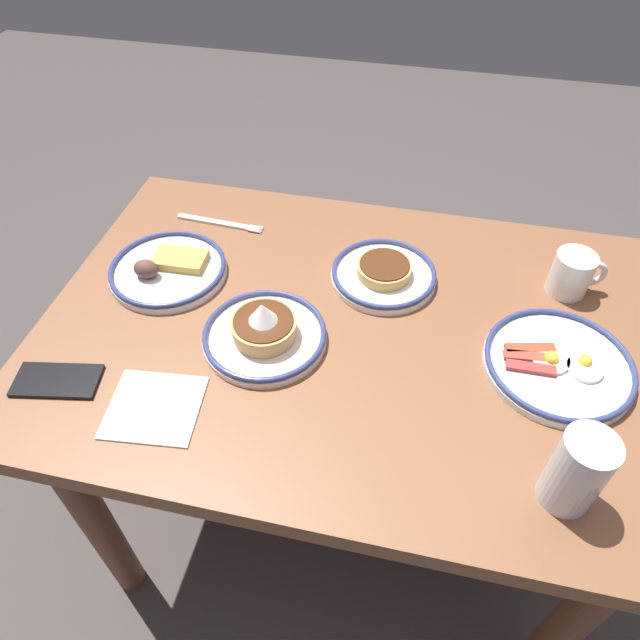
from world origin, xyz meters
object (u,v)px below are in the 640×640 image
Objects in this scene: coffee_mug at (573,273)px; drinking_glass at (575,474)px; plate_far_side at (558,364)px; cell_phone at (57,381)px; paper_napkin at (155,407)px; plate_center_pancakes at (264,332)px; plate_far_companion at (168,269)px; fork_near at (220,223)px; plate_near_main at (384,273)px.

drinking_glass is (0.04, 0.46, 0.02)m from coffee_mug.
plate_far_side is 1.79× the size of cell_phone.
paper_napkin is (0.65, 0.23, -0.01)m from plate_far_side.
plate_far_side is 0.87m from cell_phone.
plate_far_side reaches higher than cell_phone.
plate_center_pancakes is 0.28m from plate_far_companion.
cell_phone is 0.50m from fork_near.
drinking_glass is (-0.32, 0.41, 0.05)m from plate_near_main.
drinking_glass reaches higher than plate_far_side.
plate_far_side is at bearing 159.27° from fork_near.
plate_far_side is at bearing 81.57° from coffee_mug.
plate_center_pancakes is 0.37m from fork_near.
plate_far_companion is 0.83m from drinking_glass.
plate_far_companion is at bearing -114.54° from cell_phone.
plate_far_companion is 1.65× the size of cell_phone.
plate_far_companion is at bearing -23.75° from drinking_glass.
drinking_glass reaches higher than plate_center_pancakes.
fork_near is at bearing -104.59° from plate_far_companion.
drinking_glass reaches higher than plate_far_companion.
cell_phone is 0.96× the size of paper_napkin.
fork_near is (0.71, -0.52, -0.06)m from drinking_glass.
plate_far_companion is at bearing 75.41° from fork_near.
plate_near_main is 0.37m from plate_far_side.
plate_far_side reaches higher than paper_napkin.
plate_far_companion is 2.20× the size of coffee_mug.
fork_near is at bearing -4.36° from coffee_mug.
coffee_mug is 0.75m from fork_near.
coffee_mug is 0.75× the size of cell_phone.
plate_center_pancakes is 1.51× the size of paper_napkin.
drinking_glass is at bearing 143.90° from fork_near.
plate_center_pancakes is 0.52m from plate_far_side.
plate_far_side is at bearing 153.26° from plate_near_main.
fork_near is (0.06, -0.50, 0.00)m from paper_napkin.
plate_center_pancakes is 0.88× the size of plate_far_side.
plate_near_main reaches higher than paper_napkin.
plate_far_companion is 0.80m from coffee_mug.
plate_near_main is 1.48× the size of cell_phone.
coffee_mug is at bearing -98.43° from plate_far_side.
cell_phone reaches higher than paper_napkin.
drinking_glass reaches higher than coffee_mug.
cell_phone is (0.51, 0.38, -0.01)m from plate_near_main.
plate_far_companion reaches higher than cell_phone.
plate_far_side is at bearing -174.92° from plate_center_pancakes.
paper_napkin is at bearing 96.83° from fork_near.
plate_center_pancakes is at bearing -21.36° from drinking_glass.
cell_phone is 0.19m from paper_napkin.
plate_center_pancakes is 1.58× the size of cell_phone.
cell_phone is 0.71× the size of fork_near.
plate_far_companion is at bearing -6.48° from plate_far_side.
plate_center_pancakes reaches higher than coffee_mug.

